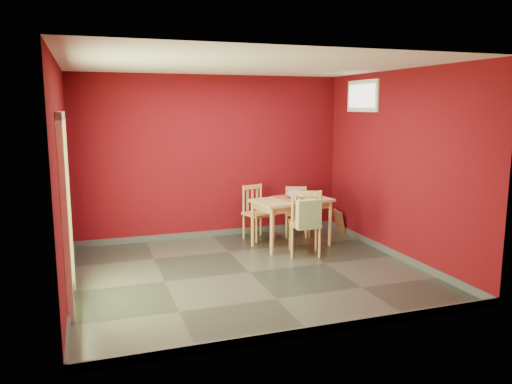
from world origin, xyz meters
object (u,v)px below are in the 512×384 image
object	(u,v)px
chair_far_left	(257,212)
dining_table	(292,205)
chair_far_right	(296,211)
cat	(293,192)
chair_near	(305,221)
picture_frame	(339,221)
tote_bag	(309,214)

from	to	relation	value
chair_far_left	dining_table	bearing A→B (deg)	-58.28
chair_far_right	cat	distance (m)	0.76
chair_near	picture_frame	size ratio (longest dim) A/B	2.55
chair_far_left	chair_near	xyz separation A→B (m)	(0.36, -1.13, 0.05)
chair_far_right	tote_bag	distance (m)	1.45
chair_far_left	tote_bag	size ratio (longest dim) A/B	1.82
chair_far_right	tote_bag	size ratio (longest dim) A/B	1.68
chair_near	cat	world-z (taller)	chair_near
tote_bag	picture_frame	world-z (taller)	tote_bag
dining_table	cat	distance (m)	0.20
cat	picture_frame	world-z (taller)	cat
dining_table	tote_bag	size ratio (longest dim) A/B	2.66
tote_bag	cat	distance (m)	0.83
dining_table	tote_bag	bearing A→B (deg)	-94.47
chair_far_right	picture_frame	size ratio (longest dim) A/B	2.11
chair_far_right	chair_near	xyz separation A→B (m)	(-0.35, -1.14, 0.09)
dining_table	chair_near	bearing A→B (deg)	-91.12
tote_bag	picture_frame	bearing A→B (deg)	47.50
chair_far_left	picture_frame	bearing A→B (deg)	-1.33
chair_far_left	picture_frame	world-z (taller)	chair_far_left
cat	chair_far_left	bearing A→B (deg)	106.87
cat	chair_near	bearing A→B (deg)	-115.70
chair_far_right	cat	world-z (taller)	cat
chair_far_right	tote_bag	bearing A→B (deg)	-106.44
chair_far_left	picture_frame	xyz separation A→B (m)	(1.52, -0.04, -0.27)
tote_bag	chair_near	bearing A→B (deg)	77.68
dining_table	chair_far_left	distance (m)	0.73
chair_far_left	chair_far_right	xyz separation A→B (m)	(0.71, 0.01, -0.04)
chair_near	cat	xyz separation A→B (m)	(0.06, 0.58, 0.34)
chair_far_left	cat	xyz separation A→B (m)	(0.42, -0.55, 0.39)
picture_frame	cat	bearing A→B (deg)	-154.93
chair_near	picture_frame	world-z (taller)	chair_near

